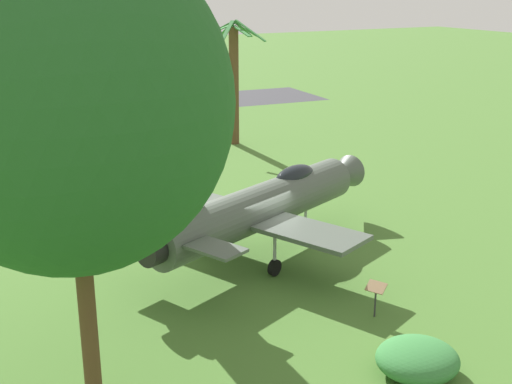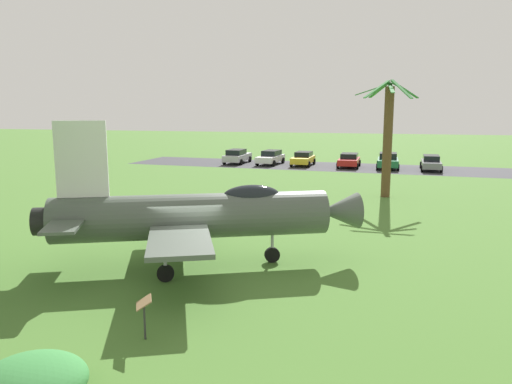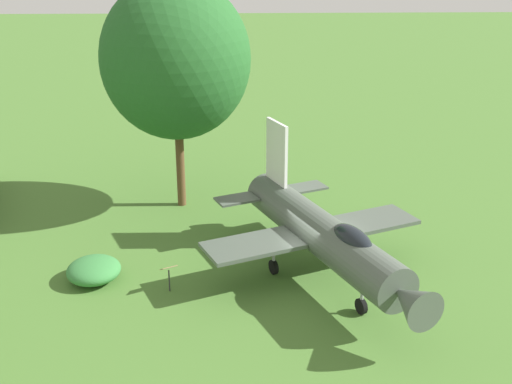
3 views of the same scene
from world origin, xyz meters
name	(u,v)px [view 3 (image 3 of 3)]	position (x,y,z in m)	size (l,w,h in m)	color
ground_plane	(319,277)	(0.00, 0.00, 0.00)	(200.00, 200.00, 0.00)	#47722D
display_jet	(325,235)	(0.14, -0.33, 2.01)	(9.26, 11.77, 5.55)	#4C564C
shade_tree	(176,59)	(-6.11, 7.95, 7.48)	(7.19, 7.30, 11.35)	brown
shrub_near_fence	(94,270)	(-9.07, 0.04, 0.45)	(2.16, 2.27, 0.90)	#387F3D
info_plaque	(169,271)	(-5.97, -0.94, 0.85)	(0.72, 0.63, 1.14)	#333333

